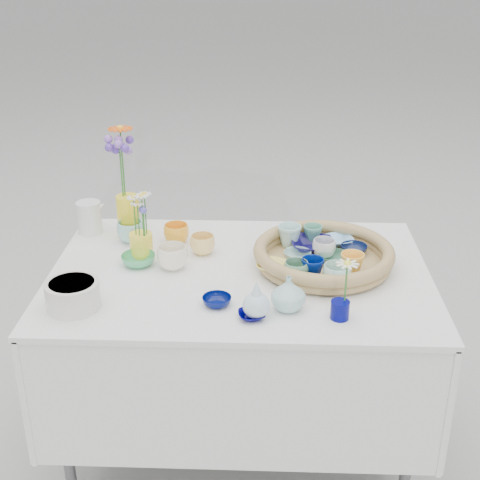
{
  "coord_description": "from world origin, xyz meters",
  "views": [
    {
      "loc": [
        0.08,
        -1.98,
        1.79
      ],
      "look_at": [
        0.0,
        0.02,
        0.87
      ],
      "focal_mm": 50.0,
      "sensor_mm": 36.0,
      "label": 1
    }
  ],
  "objects_px": {
    "wicker_tray": "(323,256)",
    "bud_vase_seafoam": "(288,293)",
    "display_table": "(240,450)",
    "tall_vase_yellow": "(128,216)"
  },
  "relations": [
    {
      "from": "display_table",
      "to": "wicker_tray",
      "type": "height_order",
      "value": "wicker_tray"
    },
    {
      "from": "bud_vase_seafoam",
      "to": "display_table",
      "type": "bearing_deg",
      "value": 122.28
    },
    {
      "from": "wicker_tray",
      "to": "tall_vase_yellow",
      "type": "distance_m",
      "value": 0.74
    },
    {
      "from": "wicker_tray",
      "to": "bud_vase_seafoam",
      "type": "xyz_separation_m",
      "value": [
        -0.13,
        -0.29,
        0.02
      ]
    },
    {
      "from": "display_table",
      "to": "tall_vase_yellow",
      "type": "bearing_deg",
      "value": 146.55
    },
    {
      "from": "display_table",
      "to": "wicker_tray",
      "type": "xyz_separation_m",
      "value": [
        0.28,
        0.05,
        0.8
      ]
    },
    {
      "from": "wicker_tray",
      "to": "bud_vase_seafoam",
      "type": "bearing_deg",
      "value": -113.44
    },
    {
      "from": "display_table",
      "to": "tall_vase_yellow",
      "type": "height_order",
      "value": "tall_vase_yellow"
    },
    {
      "from": "tall_vase_yellow",
      "to": "wicker_tray",
      "type": "bearing_deg",
      "value": -18.05
    },
    {
      "from": "wicker_tray",
      "to": "bud_vase_seafoam",
      "type": "distance_m",
      "value": 0.32
    }
  ]
}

